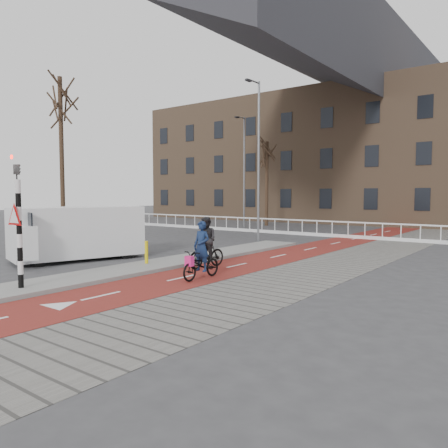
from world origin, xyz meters
The scene contains 15 objects.
ground centered at (0.00, 0.00, 0.00)m, with size 120.00×120.00×0.00m, color #38383A.
bike_lane centered at (1.50, 10.00, 0.01)m, with size 2.50×60.00×0.01m, color maroon.
sidewalk centered at (4.30, 10.00, 0.01)m, with size 3.00×60.00×0.01m, color slate.
curb_island centered at (-0.70, 4.00, 0.06)m, with size 1.80×16.00×0.12m, color gray.
traffic_signal centered at (-0.60, -2.02, 1.99)m, with size 0.80×0.80×3.68m.
bollard centered at (-0.95, 2.82, 0.53)m, with size 0.12×0.12×0.81m, color yellow.
cyclist_near centered at (2.11, 2.27, 0.61)m, with size 0.64×1.70×1.78m.
cyclist_far centered at (0.98, 3.89, 0.76)m, with size 0.83×1.71×1.80m.
van centered at (-4.35, 2.30, 1.11)m, with size 3.26×5.24×2.10m.
railing centered at (-5.00, 17.00, 0.31)m, with size 28.00×0.10×0.99m.
townhouse_row centered at (-3.00, 32.00, 7.81)m, with size 46.00×10.00×15.90m.
tree_left centered at (-12.83, 7.09, 4.75)m, with size 0.26×0.26×9.49m, color #2F2014.
tree_mid centered at (-8.22, 22.77, 3.43)m, with size 0.28×0.28×6.86m, color #2F2014.
streetlight_near centered at (-1.94, 11.77, 4.25)m, with size 0.12×0.12×8.50m, color slate.
streetlight_left centered at (-8.66, 20.17, 4.25)m, with size 0.12×0.12×8.51m, color slate.
Camera 1 is at (10.69, -7.88, 2.63)m, focal length 35.00 mm.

